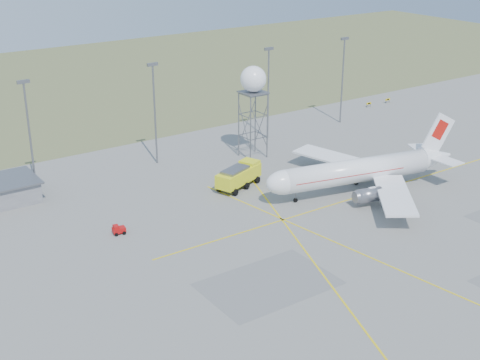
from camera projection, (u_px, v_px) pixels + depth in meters
ground at (453, 287)px, 90.60m from camera, size 400.00×400.00×0.00m
grass_strip at (69, 85)px, 197.55m from camera, size 400.00×120.00×0.03m
mast_a at (29, 127)px, 118.08m from camera, size 2.20×0.50×20.50m
mast_b at (154, 105)px, 131.26m from camera, size 2.20×0.50×20.50m
mast_c at (268, 86)px, 146.03m from camera, size 2.20×0.50×20.50m
mast_d at (343, 73)px, 157.64m from camera, size 2.20×0.50×20.50m
taxi_sign_near at (369, 104)px, 174.60m from camera, size 1.60×0.17×1.20m
taxi_sign_far at (388, 100)px, 178.29m from camera, size 1.60×0.17×1.20m
airliner_main at (359, 171)px, 120.26m from camera, size 38.37×36.69×13.13m
radar_tower at (253, 107)px, 135.45m from camera, size 5.26×5.26×19.05m
fire_truck at (239, 177)px, 123.28m from camera, size 10.85×6.96×4.12m
baggage_tug at (119, 230)px, 105.53m from camera, size 2.16×1.84×1.54m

